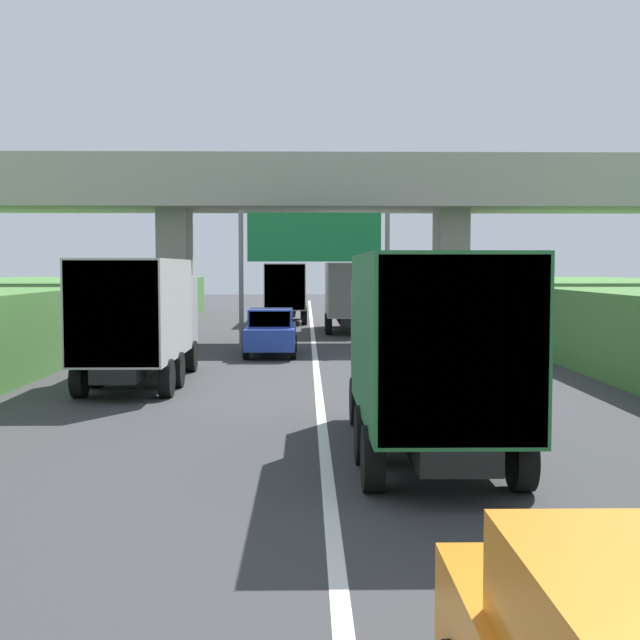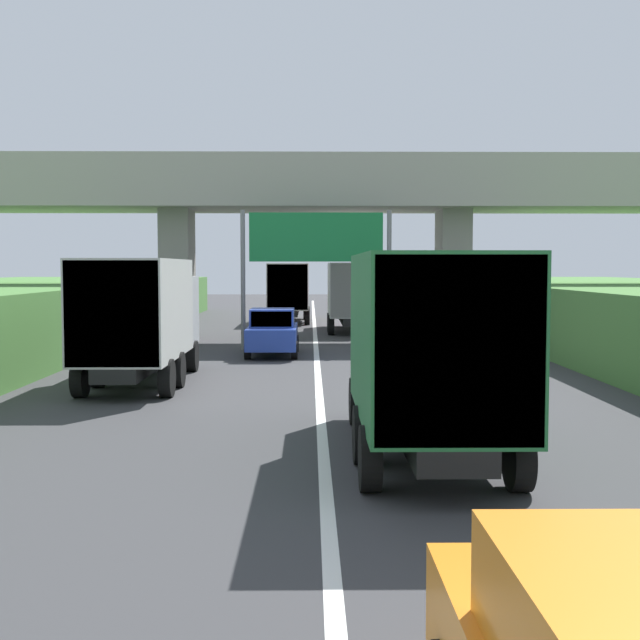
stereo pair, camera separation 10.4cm
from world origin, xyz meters
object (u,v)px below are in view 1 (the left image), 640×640
truck_yellow (286,289)px  truck_silver (141,314)px  overhead_highway_sign (314,246)px  truck_red (349,293)px  truck_green (425,343)px  car_blue (271,332)px

truck_yellow → truck_silver: same height
overhead_highway_sign → truck_yellow: (-1.48, 16.20, -2.10)m
overhead_highway_sign → truck_silver: overhead_highway_sign is taller
truck_red → truck_yellow: size_ratio=1.00×
truck_green → car_blue: truck_green is taller
overhead_highway_sign → truck_green: bearing=-84.6°
truck_yellow → truck_silver: size_ratio=1.00×
truck_yellow → car_blue: bearing=-90.4°
overhead_highway_sign → car_blue: bearing=-126.4°
truck_red → truck_silver: 19.97m
truck_green → car_blue: 16.36m
overhead_highway_sign → truck_yellow: overhead_highway_sign is taller
truck_green → truck_silver: same height
truck_silver → overhead_highway_sign: bearing=63.0°
truck_silver → truck_yellow: bearing=82.5°
truck_silver → car_blue: truck_silver is taller
overhead_highway_sign → car_blue: size_ratio=1.43×
truck_green → truck_silver: (-6.55, 8.62, 0.00)m
truck_green → truck_yellow: (-3.18, 34.37, 0.00)m
truck_yellow → truck_silver: (-3.37, -25.74, 0.00)m
truck_red → truck_green: bearing=-90.3°
truck_red → truck_silver: bearing=-109.6°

